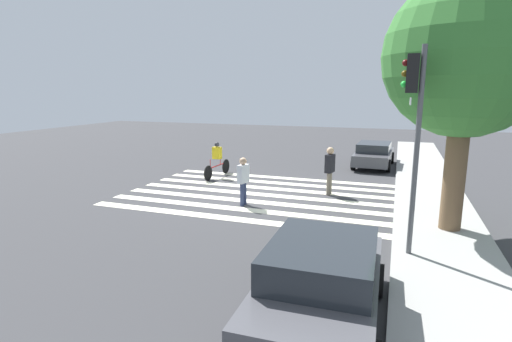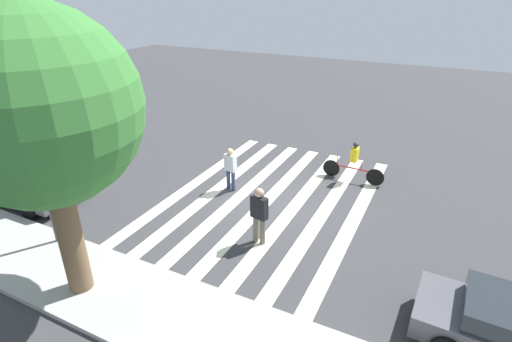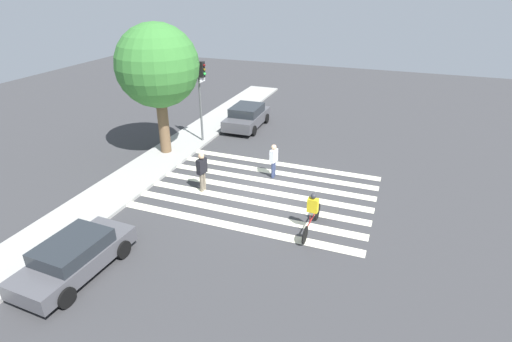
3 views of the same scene
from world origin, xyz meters
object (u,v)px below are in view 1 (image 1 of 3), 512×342
Objects in this scene: cyclist_near_curb at (217,159)px; car_parked_dark_suv at (374,154)px; pedestrian_adult_blue_shirt at (243,178)px; car_parked_silver_sedan at (321,282)px; pedestrian_adult_tall_backpack at (330,168)px; traffic_light at (414,113)px; street_tree at (466,57)px.

car_parked_dark_suv is (-5.12, 6.67, -0.20)m from cyclist_near_curb.
pedestrian_adult_blue_shirt reaches higher than car_parked_silver_sedan.
pedestrian_adult_tall_backpack is at bearing -172.79° from car_parked_silver_sedan.
pedestrian_adult_blue_shirt is (-2.91, -5.27, -2.50)m from traffic_light.
traffic_light reaches higher than cyclist_near_curb.
street_tree is at bearing 66.31° from cyclist_near_curb.
traffic_light is 2.92× the size of pedestrian_adult_blue_shirt.
street_tree is 1.68× the size of car_parked_dark_suv.
cyclist_near_curb is 8.41m from car_parked_dark_suv.
street_tree is at bearing 96.63° from pedestrian_adult_blue_shirt.
traffic_light is 10.91m from cyclist_near_curb.
street_tree is 10.89m from car_parked_dark_suv.
pedestrian_adult_tall_backpack is at bearing 77.39° from cyclist_near_curb.
pedestrian_adult_tall_backpack is at bearing -153.53° from traffic_light.
pedestrian_adult_blue_shirt reaches higher than cyclist_near_curb.
pedestrian_adult_blue_shirt is 0.41× the size of car_parked_dark_suv.
car_parked_silver_sedan is at bearing -159.23° from pedestrian_adult_tall_backpack.
pedestrian_adult_tall_backpack is (-5.37, -2.67, -2.41)m from traffic_light.
pedestrian_adult_tall_backpack is 6.72m from car_parked_dark_suv.
street_tree is 3.77× the size of pedestrian_adult_tall_backpack.
pedestrian_adult_tall_backpack is 0.75× the size of cyclist_near_curb.
traffic_light is 0.71× the size of street_tree.
pedestrian_adult_tall_backpack is 3.58m from pedestrian_adult_blue_shirt.
pedestrian_adult_tall_backpack is at bearing -128.71° from street_tree.
cyclist_near_curb is 0.59× the size of car_parked_dark_suv.
street_tree is 7.40m from car_parked_silver_sedan.
cyclist_near_curb is at bearing 87.15° from pedestrian_adult_tall_backpack.
street_tree is at bearing 151.07° from traffic_light.
pedestrian_adult_tall_backpack reaches higher than pedestrian_adult_blue_shirt.
car_parked_silver_sedan is (10.22, 6.73, -0.12)m from cyclist_near_curb.
street_tree reaches higher than traffic_light.
car_parked_silver_sedan is at bearing 35.92° from cyclist_near_curb.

